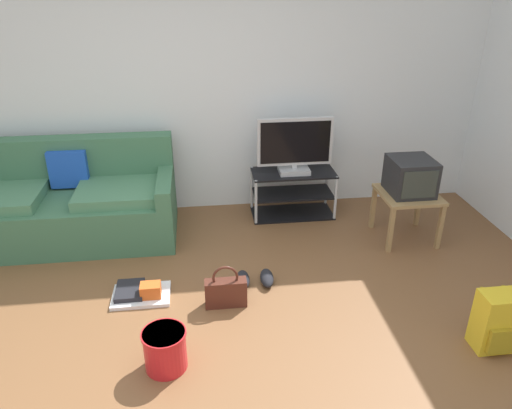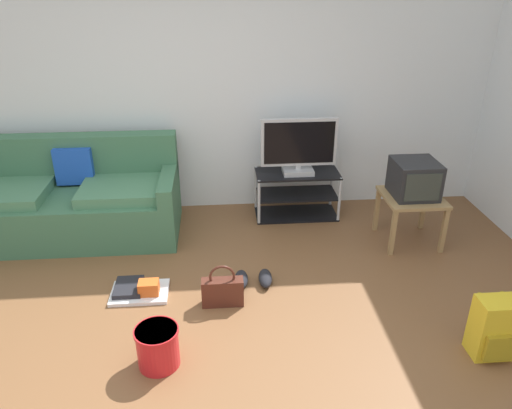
% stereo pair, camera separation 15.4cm
% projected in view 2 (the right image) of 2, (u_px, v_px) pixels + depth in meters
% --- Properties ---
extents(ground_plane, '(9.00, 9.80, 0.02)m').
position_uv_depth(ground_plane, '(201.00, 360.00, 3.29)').
color(ground_plane, brown).
extents(wall_back, '(9.00, 0.10, 2.70)m').
position_uv_depth(wall_back, '(199.00, 83.00, 4.90)').
color(wall_back, silver).
rests_on(wall_back, ground_plane).
extents(couch, '(2.09, 0.89, 0.92)m').
position_uv_depth(couch, '(70.00, 201.00, 4.74)').
color(couch, '#3D6B4C').
rests_on(couch, ground_plane).
extents(tv_stand, '(0.86, 0.41, 0.49)m').
position_uv_depth(tv_stand, '(297.00, 194.00, 5.12)').
color(tv_stand, black).
rests_on(tv_stand, ground_plane).
extents(flat_tv, '(0.77, 0.22, 0.58)m').
position_uv_depth(flat_tv, '(299.00, 147.00, 4.87)').
color(flat_tv, '#B2B2B7').
rests_on(flat_tv, tv_stand).
extents(side_table, '(0.54, 0.54, 0.48)m').
position_uv_depth(side_table, '(411.00, 203.00, 4.56)').
color(side_table, '#9E7A4C').
rests_on(side_table, ground_plane).
extents(crt_tv, '(0.39, 0.41, 0.33)m').
position_uv_depth(crt_tv, '(414.00, 179.00, 4.47)').
color(crt_tv, '#232326').
rests_on(crt_tv, side_table).
extents(backpack, '(0.28, 0.26, 0.44)m').
position_uv_depth(backpack, '(494.00, 328.00, 3.25)').
color(backpack, gold).
rests_on(backpack, ground_plane).
extents(handbag, '(0.32, 0.11, 0.36)m').
position_uv_depth(handbag, '(223.00, 291.00, 3.78)').
color(handbag, '#4C2319').
rests_on(handbag, ground_plane).
extents(cleaning_bucket, '(0.29, 0.29, 0.28)m').
position_uv_depth(cleaning_bucket, '(158.00, 346.00, 3.19)').
color(cleaning_bucket, red).
rests_on(cleaning_bucket, ground_plane).
extents(sneakers_pair, '(0.32, 0.26, 0.09)m').
position_uv_depth(sneakers_pair, '(253.00, 279.00, 4.06)').
color(sneakers_pair, black).
rests_on(sneakers_pair, ground_plane).
extents(floor_tray, '(0.46, 0.33, 0.14)m').
position_uv_depth(floor_tray, '(139.00, 290.00, 3.93)').
color(floor_tray, silver).
rests_on(floor_tray, ground_plane).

